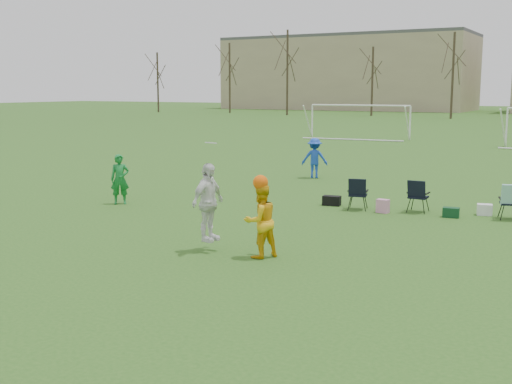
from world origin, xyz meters
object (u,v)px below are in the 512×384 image
Objects in this scene: fielder_blue at (315,158)px; center_contest at (234,211)px; fielder_green_near at (120,179)px; goal_left at (360,112)px.

fielder_blue is 12.54m from center_contest.
fielder_green_near is 0.64× the size of center_contest.
fielder_blue is at bearing 105.91° from center_contest.
goal_left is at bearing 105.50° from center_contest.
fielder_blue is at bearing 31.14° from fielder_green_near.
center_contest is 34.19m from goal_left.
goal_left is at bearing 55.60° from fielder_green_near.
goal_left is at bearing -97.90° from fielder_blue.
center_contest is at bearing 82.76° from fielder_blue.
fielder_blue is (2.93, 8.47, 0.02)m from fielder_green_near.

